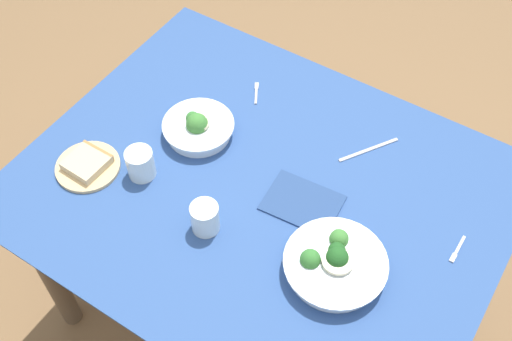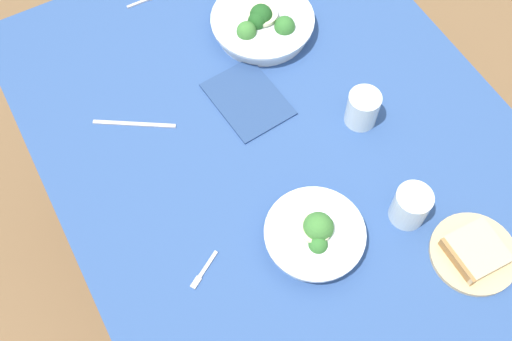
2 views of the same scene
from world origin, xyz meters
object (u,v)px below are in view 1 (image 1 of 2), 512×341
object	(u,v)px
water_glass_center	(205,218)
fork_by_near_bowl	(457,250)
napkin_folded_upper	(302,203)
broccoli_bowl_far	(334,264)
broccoli_bowl_near	(198,127)
fork_by_far_bowl	(256,92)
table_knife_left	(369,150)
bread_side_plate	(88,165)
water_glass_side	(140,164)

from	to	relation	value
water_glass_center	fork_by_near_bowl	world-z (taller)	water_glass_center
water_glass_center	napkin_folded_upper	world-z (taller)	water_glass_center
broccoli_bowl_far	broccoli_bowl_near	bearing A→B (deg)	-18.52
broccoli_bowl_near	napkin_folded_upper	size ratio (longest dim) A/B	1.05
fork_by_far_bowl	fork_by_near_bowl	size ratio (longest dim) A/B	0.94
table_knife_left	napkin_folded_upper	bearing A→B (deg)	-161.62
fork_by_far_bowl	bread_side_plate	bearing A→B (deg)	124.34
broccoli_bowl_far	napkin_folded_upper	bearing A→B (deg)	-38.72
bread_side_plate	water_glass_side	bearing A→B (deg)	-154.96
bread_side_plate	napkin_folded_upper	xyz separation A→B (m)	(-0.60, -0.23, -0.01)
bread_side_plate	napkin_folded_upper	size ratio (longest dim) A/B	0.91
table_knife_left	napkin_folded_upper	distance (m)	0.29
water_glass_center	table_knife_left	xyz separation A→B (m)	(-0.26, -0.50, -0.04)
broccoli_bowl_near	fork_by_near_bowl	distance (m)	0.84
water_glass_center	fork_by_near_bowl	bearing A→B (deg)	-153.62
water_glass_side	broccoli_bowl_near	bearing A→B (deg)	-102.76
fork_by_near_bowl	napkin_folded_upper	world-z (taller)	napkin_folded_upper
broccoli_bowl_far	napkin_folded_upper	distance (m)	0.23
fork_by_near_bowl	table_knife_left	size ratio (longest dim) A/B	0.46
bread_side_plate	napkin_folded_upper	distance (m)	0.65
broccoli_bowl_near	water_glass_center	size ratio (longest dim) A/B	2.39
broccoli_bowl_far	table_knife_left	bearing A→B (deg)	-75.98
broccoli_bowl_near	napkin_folded_upper	distance (m)	0.41
broccoli_bowl_near	table_knife_left	xyz separation A→B (m)	(-0.48, -0.23, -0.03)
broccoli_bowl_near	napkin_folded_upper	xyz separation A→B (m)	(-0.40, 0.05, -0.03)
table_knife_left	napkin_folded_upper	world-z (taller)	napkin_folded_upper
napkin_folded_upper	fork_by_far_bowl	bearing A→B (deg)	-40.70
fork_by_near_bowl	broccoli_bowl_near	bearing A→B (deg)	-86.87
water_glass_center	napkin_folded_upper	size ratio (longest dim) A/B	0.44
fork_by_near_bowl	napkin_folded_upper	bearing A→B (deg)	-77.54
broccoli_bowl_near	fork_by_far_bowl	world-z (taller)	broccoli_bowl_near
water_glass_side	napkin_folded_upper	distance (m)	0.48
water_glass_center	fork_by_far_bowl	distance (m)	0.54
table_knife_left	napkin_folded_upper	size ratio (longest dim) A/B	0.97
table_knife_left	broccoli_bowl_far	bearing A→B (deg)	-133.35
water_glass_side	fork_by_far_bowl	size ratio (longest dim) A/B	1.06
bread_side_plate	napkin_folded_upper	world-z (taller)	bread_side_plate
bread_side_plate	table_knife_left	size ratio (longest dim) A/B	0.94
water_glass_side	table_knife_left	world-z (taller)	water_glass_side
fork_by_near_bowl	table_knife_left	bearing A→B (deg)	-117.11
broccoli_bowl_far	water_glass_center	world-z (taller)	water_glass_center
fork_by_far_bowl	table_knife_left	world-z (taller)	same
broccoli_bowl_near	bread_side_plate	bearing A→B (deg)	55.23
broccoli_bowl_near	bread_side_plate	xyz separation A→B (m)	(0.20, 0.29, -0.02)
broccoli_bowl_near	fork_by_near_bowl	size ratio (longest dim) A/B	2.35
broccoli_bowl_far	broccoli_bowl_near	world-z (taller)	broccoli_bowl_far
water_glass_center	bread_side_plate	bearing A→B (deg)	2.51
napkin_folded_upper	water_glass_side	bearing A→B (deg)	19.80
broccoli_bowl_far	water_glass_side	size ratio (longest dim) A/B	2.94
water_glass_center	water_glass_side	distance (m)	0.27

